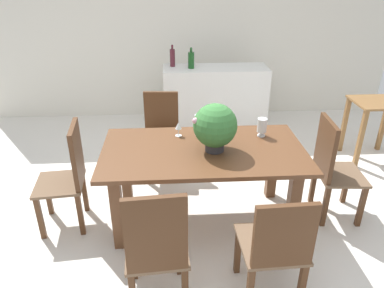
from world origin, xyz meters
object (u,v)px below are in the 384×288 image
(dining_table, at_px, (203,161))
(chair_near_left, at_px, (156,247))
(flower_centerpiece, at_px, (215,126))
(chair_far_left, at_px, (161,129))
(side_table, at_px, (376,117))
(crystal_vase_left, at_px, (262,126))
(kitchen_counter, at_px, (215,100))
(chair_near_right, at_px, (276,246))
(wine_bottle_dark, at_px, (191,60))
(chair_foot_end, at_px, (332,165))
(wine_bottle_green, at_px, (191,59))
(wine_bottle_tall, at_px, (172,57))
(wine_glass, at_px, (178,127))
(crystal_vase_center_near, at_px, (200,123))
(chair_head_end, at_px, (69,173))

(dining_table, relative_size, chair_near_left, 1.77)
(dining_table, distance_m, flower_centerpiece, 0.37)
(chair_far_left, bearing_deg, side_table, 6.50)
(crystal_vase_left, height_order, kitchen_counter, kitchen_counter)
(flower_centerpiece, xyz_separation_m, side_table, (2.12, 1.14, -0.42))
(chair_near_right, bearing_deg, side_table, -132.82)
(flower_centerpiece, relative_size, wine_bottle_dark, 1.54)
(crystal_vase_left, relative_size, side_table, 0.23)
(dining_table, relative_size, chair_foot_end, 1.82)
(wine_bottle_green, bearing_deg, wine_bottle_tall, -166.69)
(dining_table, xyz_separation_m, crystal_vase_left, (0.58, 0.24, 0.23))
(flower_centerpiece, height_order, side_table, flower_centerpiece)
(dining_table, height_order, chair_near_right, chair_near_right)
(chair_foot_end, distance_m, chair_far_left, 1.89)
(chair_near_right, distance_m, side_table, 2.77)
(wine_glass, bearing_deg, crystal_vase_center_near, 2.05)
(chair_near_left, height_order, side_table, chair_near_left)
(crystal_vase_left, bearing_deg, side_table, 27.95)
(dining_table, height_order, wine_bottle_dark, wine_bottle_dark)
(dining_table, distance_m, wine_bottle_green, 2.24)
(chair_head_end, relative_size, flower_centerpiece, 2.33)
(dining_table, relative_size, chair_far_left, 1.93)
(chair_near_right, xyz_separation_m, wine_bottle_tall, (-0.65, 3.14, 0.56))
(flower_centerpiece, xyz_separation_m, crystal_vase_left, (0.48, 0.27, -0.13))
(flower_centerpiece, height_order, wine_bottle_dark, wine_bottle_dark)
(kitchen_counter, height_order, wine_bottle_dark, wine_bottle_dark)
(wine_glass, bearing_deg, flower_centerpiece, -46.33)
(dining_table, height_order, wine_bottle_green, wine_bottle_green)
(dining_table, distance_m, kitchen_counter, 2.09)
(chair_near_right, height_order, wine_bottle_dark, wine_bottle_dark)
(dining_table, distance_m, crystal_vase_left, 0.66)
(chair_far_left, relative_size, wine_bottle_dark, 3.36)
(chair_near_right, xyz_separation_m, crystal_vase_left, (0.16, 1.24, 0.34))
(chair_near_left, height_order, chair_near_right, chair_near_left)
(flower_centerpiece, distance_m, wine_bottle_tall, 2.20)
(wine_bottle_green, height_order, wine_bottle_tall, wine_bottle_tall)
(wine_bottle_green, bearing_deg, wine_bottle_dark, -91.15)
(crystal_vase_left, bearing_deg, wine_glass, 176.26)
(chair_head_end, height_order, wine_bottle_dark, wine_bottle_dark)
(wine_glass, xyz_separation_m, wine_bottle_green, (0.23, 1.91, 0.19))
(chair_near_right, bearing_deg, dining_table, -70.00)
(chair_near_left, distance_m, wine_bottle_dark, 3.10)
(crystal_vase_center_near, relative_size, wine_bottle_green, 0.88)
(chair_head_end, xyz_separation_m, flower_centerpiece, (1.30, -0.04, 0.44))
(chair_far_left, bearing_deg, chair_foot_end, -27.47)
(dining_table, distance_m, wine_bottle_tall, 2.20)
(chair_head_end, height_order, wine_bottle_tall, wine_bottle_tall)
(chair_near_left, bearing_deg, wine_glass, -102.50)
(chair_far_left, bearing_deg, flower_centerpiece, -60.28)
(chair_foot_end, distance_m, chair_near_left, 1.90)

